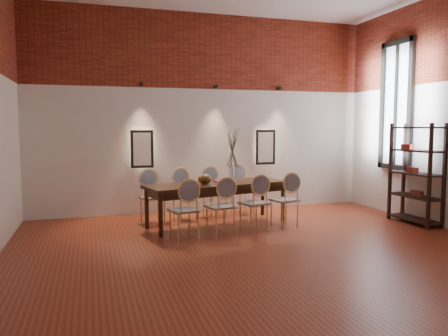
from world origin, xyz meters
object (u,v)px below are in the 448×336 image
object	(u,v)px
chair_near_d	(284,200)
book	(222,181)
chair_far_b	(185,195)
chair_far_c	(215,192)
shelving_rack	(416,174)
chair_near_c	(254,203)
chair_near_b	(220,206)
chair_far_d	(243,190)
dining_table	(217,204)
chair_near_a	(184,210)
vase	(233,174)
bowl	(205,179)
chair_far_a	(153,197)

from	to	relation	value
chair_near_d	book	size ratio (longest dim) A/B	3.62
chair_far_b	book	size ratio (longest dim) A/B	3.62
chair_far_c	shelving_rack	distance (m)	3.69
chair_near_c	shelving_rack	distance (m)	3.02
chair_near_d	chair_far_b	size ratio (longest dim) A/B	1.00
chair_near_b	book	distance (m)	0.93
chair_near_d	chair_far_d	bearing A→B (deg)	90.00
dining_table	chair_far_b	distance (m)	0.76
chair_near_a	book	xyz separation A→B (m)	(0.90, 0.97, 0.30)
chair_near_c	chair_far_c	world-z (taller)	same
shelving_rack	chair_near_b	bearing A→B (deg)	174.01
chair_near_a	chair_near_b	size ratio (longest dim) A/B	1.00
vase	chair_near_a	bearing A→B (deg)	-139.30
dining_table	shelving_rack	world-z (taller)	shelving_rack
chair_near_a	chair_far_c	size ratio (longest dim) A/B	1.00
chair_near_c	bowl	xyz separation A→B (m)	(-0.71, 0.50, 0.37)
book	shelving_rack	world-z (taller)	shelving_rack
chair_near_c	chair_near_d	bearing A→B (deg)	-0.00
chair_near_a	chair_far_a	world-z (taller)	same
chair_far_d	chair_far_c	bearing A→B (deg)	0.00
chair_far_a	chair_near_b	bearing A→B (deg)	114.77
chair_far_a	chair_far_b	world-z (taller)	same
chair_far_c	dining_table	bearing A→B (deg)	65.23
chair_near_b	vase	size ratio (longest dim) A/B	3.13
chair_far_a	shelving_rack	distance (m)	4.73
chair_far_a	vase	xyz separation A→B (m)	(1.38, -0.41, 0.43)
chair_far_b	vase	size ratio (longest dim) A/B	3.13
book	shelving_rack	bearing A→B (deg)	-17.14
book	chair_far_a	bearing A→B (deg)	162.32
dining_table	shelving_rack	size ratio (longest dim) A/B	1.41
chair_near_b	chair_near_c	distance (m)	0.64
chair_far_b	bowl	bearing A→B (deg)	93.56
chair_far_a	chair_far_d	size ratio (longest dim) A/B	1.00
chair_far_b	chair_far_a	bearing A→B (deg)	0.00
book	chair_near_d	bearing A→B (deg)	-30.43
chair_near_d	chair_far_a	world-z (taller)	same
chair_near_a	book	size ratio (longest dim) A/B	3.62
chair_near_c	book	distance (m)	0.83
chair_near_b	bowl	distance (m)	0.74
chair_far_d	shelving_rack	bearing A→B (deg)	133.53
chair_near_a	chair_near_c	xyz separation A→B (m)	(1.24, 0.27, 0.00)
chair_near_a	book	distance (m)	1.35
dining_table	book	xyz separation A→B (m)	(0.11, 0.09, 0.39)
shelving_rack	book	bearing A→B (deg)	159.88
book	chair_near_a	bearing A→B (deg)	-132.96
chair_near_d	chair_far_c	distance (m)	1.52
chair_near_b	bowl	bearing A→B (deg)	85.89
dining_table	chair_near_d	xyz separation A→B (m)	(1.08, -0.47, 0.09)
chair_far_b	chair_near_b	bearing A→B (deg)	90.00
chair_near_a	chair_far_c	distance (m)	1.87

